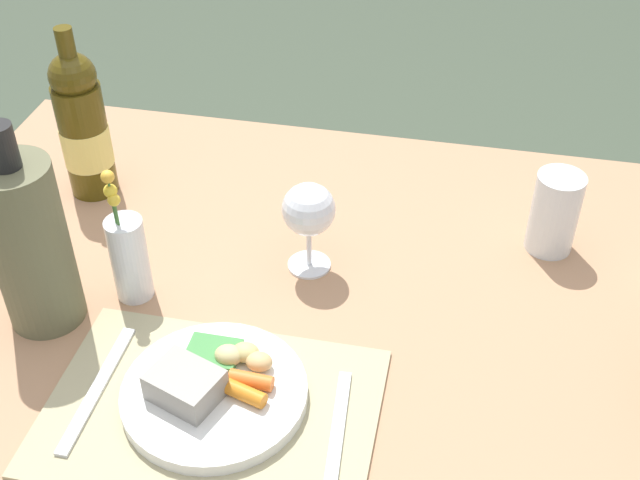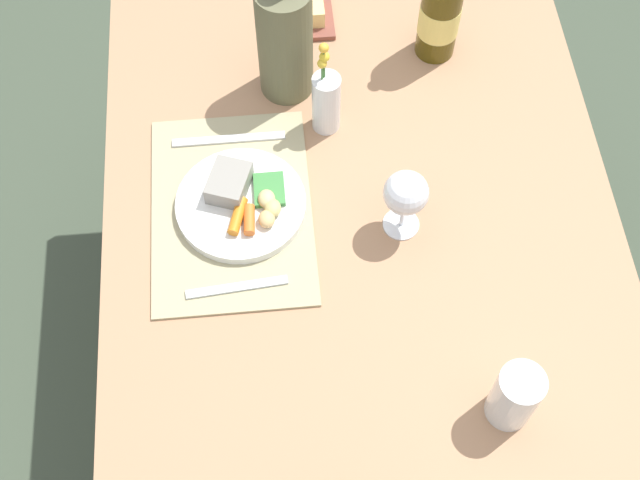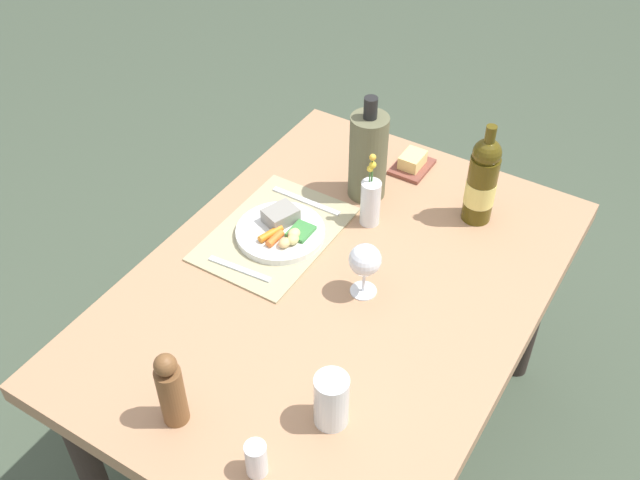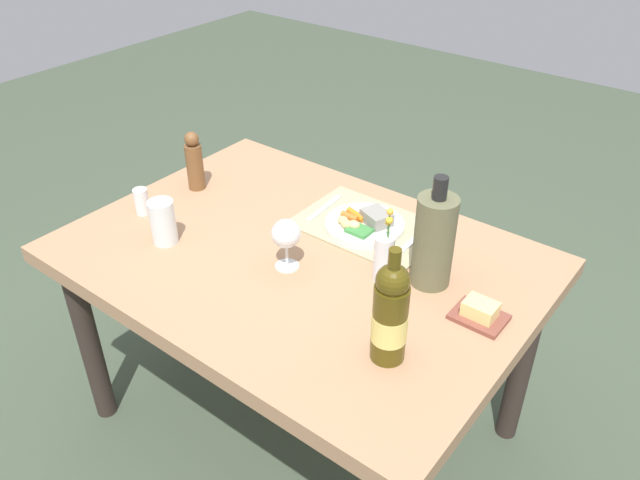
% 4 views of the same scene
% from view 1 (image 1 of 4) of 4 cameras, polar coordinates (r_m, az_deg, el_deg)
% --- Properties ---
extents(dining_table, '(1.32, 0.94, 0.71)m').
position_cam_1_polar(dining_table, '(1.27, -0.77, -6.72)').
color(dining_table, '#AB7E5A').
rests_on(dining_table, ground_plane).
extents(placemat, '(0.42, 0.29, 0.01)m').
position_cam_1_polar(placemat, '(1.07, -7.60, -11.73)').
color(placemat, tan).
rests_on(placemat, dining_table).
extents(dinner_plate, '(0.24, 0.24, 0.06)m').
position_cam_1_polar(dinner_plate, '(1.07, -7.50, -10.25)').
color(dinner_plate, white).
rests_on(dinner_plate, placemat).
extents(fork, '(0.02, 0.22, 0.00)m').
position_cam_1_polar(fork, '(1.11, -15.28, -9.94)').
color(fork, silver).
rests_on(fork, placemat).
extents(knife, '(0.03, 0.18, 0.00)m').
position_cam_1_polar(knife, '(1.04, 1.28, -12.95)').
color(knife, silver).
rests_on(knife, placemat).
extents(wine_glass, '(0.08, 0.08, 0.15)m').
position_cam_1_polar(wine_glass, '(1.20, -0.80, 2.01)').
color(wine_glass, white).
rests_on(wine_glass, dining_table).
extents(flower_vase, '(0.05, 0.05, 0.22)m').
position_cam_1_polar(flower_vase, '(1.20, -13.23, -1.07)').
color(flower_vase, silver).
rests_on(flower_vase, dining_table).
extents(water_tumbler, '(0.07, 0.07, 0.13)m').
position_cam_1_polar(water_tumbler, '(1.31, 16.01, 1.55)').
color(water_tumbler, silver).
rests_on(water_tumbler, dining_table).
extents(cooler_bottle, '(0.11, 0.11, 0.32)m').
position_cam_1_polar(cooler_bottle, '(1.16, -19.65, -0.23)').
color(cooler_bottle, '#606042').
rests_on(cooler_bottle, dining_table).
extents(wine_bottle, '(0.08, 0.08, 0.30)m').
position_cam_1_polar(wine_bottle, '(1.41, -16.23, 7.61)').
color(wine_bottle, '#4A3D0E').
rests_on(wine_bottle, dining_table).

